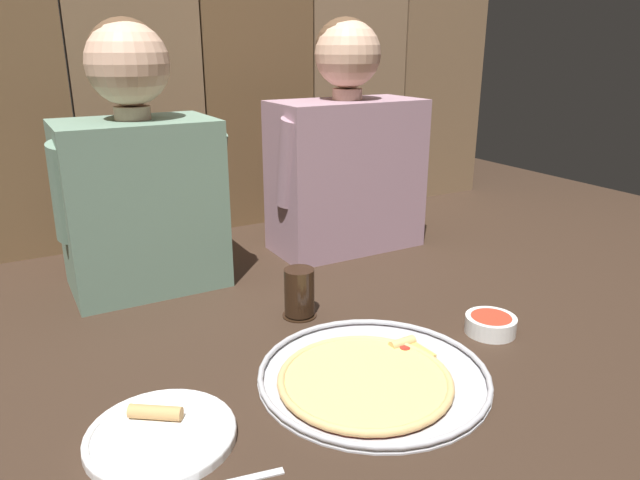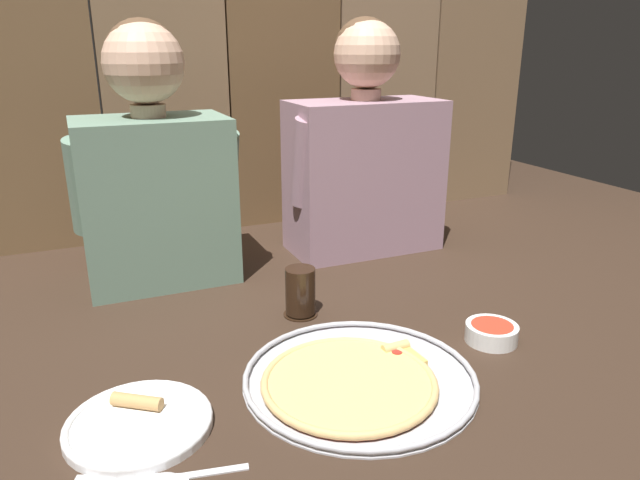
# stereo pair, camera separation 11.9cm
# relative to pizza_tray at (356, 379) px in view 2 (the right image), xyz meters

# --- Properties ---
(ground_plane) EXTENTS (3.20, 3.20, 0.00)m
(ground_plane) POSITION_rel_pizza_tray_xyz_m (0.06, 0.15, -0.01)
(ground_plane) COLOR #332319
(pizza_tray) EXTENTS (0.41, 0.41, 0.03)m
(pizza_tray) POSITION_rel_pizza_tray_xyz_m (0.00, 0.00, 0.00)
(pizza_tray) COLOR #B2B2B7
(pizza_tray) RESTS_ON ground
(dinner_plate) EXTENTS (0.22, 0.22, 0.03)m
(dinner_plate) POSITION_rel_pizza_tray_xyz_m (-0.36, 0.02, -0.00)
(dinner_plate) COLOR white
(dinner_plate) RESTS_ON ground
(drinking_glass) EXTENTS (0.07, 0.07, 0.11)m
(drinking_glass) POSITION_rel_pizza_tray_xyz_m (0.01, 0.29, 0.04)
(drinking_glass) COLOR black
(drinking_glass) RESTS_ON ground
(dipping_bowl) EXTENTS (0.10, 0.10, 0.04)m
(dipping_bowl) POSITION_rel_pizza_tray_xyz_m (0.32, 0.03, 0.01)
(dipping_bowl) COLOR white
(dipping_bowl) RESTS_ON ground
(table_knife) EXTENTS (0.15, 0.08, 0.01)m
(table_knife) POSITION_rel_pizza_tray_xyz_m (-0.38, -0.09, -0.01)
(table_knife) COLOR silver
(table_knife) RESTS_ON ground
(table_spoon) EXTENTS (0.14, 0.05, 0.01)m
(table_spoon) POSITION_rel_pizza_tray_xyz_m (-0.32, -0.11, -0.01)
(table_spoon) COLOR silver
(table_spoon) RESTS_ON ground
(diner_left) EXTENTS (0.39, 0.24, 0.62)m
(diner_left) POSITION_rel_pizza_tray_xyz_m (-0.23, 0.63, 0.27)
(diner_left) COLOR slate
(diner_left) RESTS_ON ground
(diner_right) EXTENTS (0.45, 0.21, 0.63)m
(diner_right) POSITION_rel_pizza_tray_xyz_m (0.34, 0.63, 0.27)
(diner_right) COLOR gray
(diner_right) RESTS_ON ground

